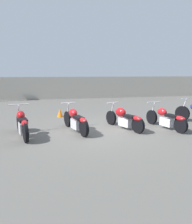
{
  "coord_description": "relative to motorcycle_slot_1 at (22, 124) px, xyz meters",
  "views": [
    {
      "loc": [
        -1.68,
        -7.52,
        2.11
      ],
      "look_at": [
        0.0,
        0.33,
        0.65
      ],
      "focal_mm": 35.0,
      "sensor_mm": 36.0,
      "label": 1
    }
  ],
  "objects": [
    {
      "name": "fence_back",
      "position": [
        2.6,
        10.29,
        0.45
      ],
      "size": [
        40.0,
        0.04,
        1.76
      ],
      "color": "#9E998E",
      "rests_on": "ground_plane"
    },
    {
      "name": "traffic_cone_near",
      "position": [
        1.38,
        3.08,
        -0.23
      ],
      "size": [
        0.27,
        0.27,
        0.42
      ],
      "color": "orange",
      "rests_on": "ground_plane"
    },
    {
      "name": "motorcycle_slot_4",
      "position": [
        5.22,
        -0.0,
        -0.05
      ],
      "size": [
        0.82,
        2.08,
        0.95
      ],
      "rotation": [
        0.0,
        0.0,
        0.24
      ],
      "color": "black",
      "rests_on": "ground_plane"
    },
    {
      "name": "ground_plane",
      "position": [
        2.6,
        0.17,
        -0.43
      ],
      "size": [
        60.0,
        60.0,
        0.0
      ],
      "primitive_type": "plane",
      "color": "#5B5954"
    },
    {
      "name": "motorcycle_slot_1",
      "position": [
        0.0,
        0.0,
        0.0
      ],
      "size": [
        0.79,
        1.97,
        1.03
      ],
      "rotation": [
        0.0,
        0.0,
        0.26
      ],
      "color": "black",
      "rests_on": "ground_plane"
    },
    {
      "name": "motorcycle_slot_2",
      "position": [
        1.8,
        0.31,
        -0.02
      ],
      "size": [
        0.8,
        2.12,
        0.97
      ],
      "rotation": [
        0.0,
        0.0,
        0.27
      ],
      "color": "black",
      "rests_on": "ground_plane"
    },
    {
      "name": "motorcycle_slot_3",
      "position": [
        3.65,
        0.31,
        -0.03
      ],
      "size": [
        0.96,
        2.0,
        0.94
      ],
      "rotation": [
        0.0,
        0.0,
        0.38
      ],
      "color": "black",
      "rests_on": "ground_plane"
    }
  ]
}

